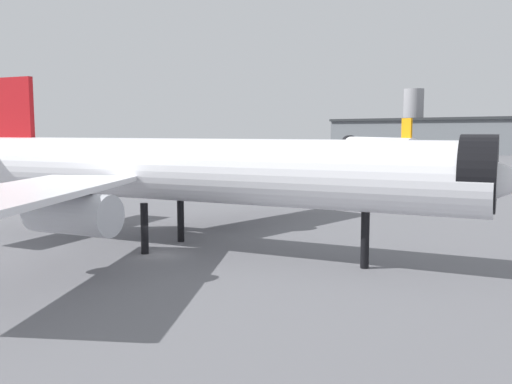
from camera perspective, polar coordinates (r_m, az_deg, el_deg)
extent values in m
plane|color=slate|center=(48.43, -9.81, -6.37)|extent=(900.00, 900.00, 0.00)
cylinder|color=white|center=(49.09, -7.16, 2.27)|extent=(48.70, 22.20, 5.49)
cone|color=white|center=(41.80, 23.31, 1.10)|extent=(7.52, 7.12, 5.38)
cylinder|color=black|center=(41.81, 21.83, 1.73)|extent=(4.22, 6.06, 5.55)
cube|color=white|center=(63.14, -3.47, 2.58)|extent=(8.75, 22.69, 0.44)
cylinder|color=#B7BAC1|center=(60.36, -3.66, 0.68)|extent=(7.59, 5.22, 3.02)
cube|color=white|center=(40.76, -22.24, 0.05)|extent=(20.08, 22.58, 0.44)
cylinder|color=#B7BAC1|center=(42.03, -18.34, -2.11)|extent=(7.59, 5.22, 3.02)
cube|color=red|center=(62.57, -23.87, 6.68)|extent=(5.81, 2.56, 8.79)
cube|color=white|center=(67.37, -20.56, 3.48)|extent=(7.28, 9.96, 0.33)
cylinder|color=black|center=(43.61, 11.12, -4.87)|extent=(0.66, 0.66, 4.39)
cylinder|color=black|center=(53.40, -7.74, -2.75)|extent=(0.66, 0.66, 4.39)
cylinder|color=black|center=(48.70, -11.37, -3.70)|extent=(0.66, 0.66, 4.39)
cylinder|color=white|center=(169.14, 12.29, 4.72)|extent=(36.82, 24.00, 4.76)
cone|color=white|center=(186.96, 9.44, 4.92)|extent=(6.86, 6.66, 4.66)
cone|color=white|center=(151.82, 15.78, 4.45)|extent=(7.62, 7.01, 4.52)
cylinder|color=black|center=(186.09, 9.57, 5.02)|extent=(4.26, 5.23, 4.81)
cube|color=white|center=(161.38, 9.22, 4.50)|extent=(17.55, 16.70, 0.38)
cylinder|color=#B7BAC1|center=(163.21, 9.76, 3.96)|extent=(6.13, 5.05, 2.62)
cube|color=white|center=(172.06, 16.11, 4.44)|extent=(9.94, 18.83, 0.38)
cylinder|color=#B7BAC1|center=(171.82, 15.32, 3.94)|extent=(6.13, 5.05, 2.62)
cube|color=orange|center=(154.49, 15.21, 5.91)|extent=(4.37, 2.80, 7.61)
cube|color=white|center=(151.47, 13.77, 4.69)|extent=(6.68, 7.99, 0.29)
cube|color=white|center=(156.34, 16.83, 4.64)|extent=(6.68, 7.99, 0.29)
cylinder|color=black|center=(180.65, 10.38, 3.50)|extent=(0.57, 0.57, 3.81)
cylinder|color=black|center=(166.39, 11.81, 3.23)|extent=(0.57, 0.57, 3.81)
cylinder|color=black|center=(168.73, 13.32, 3.23)|extent=(0.57, 0.57, 3.81)
cylinder|color=#939399|center=(290.71, 15.83, 7.09)|extent=(9.85, 9.85, 31.05)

